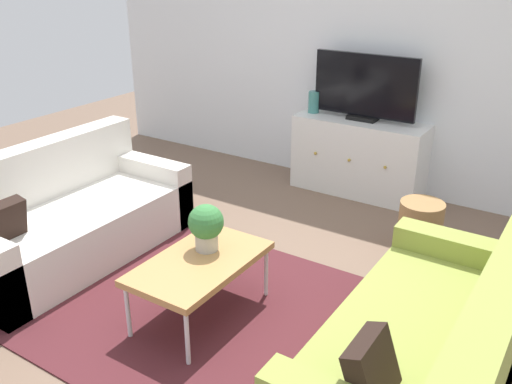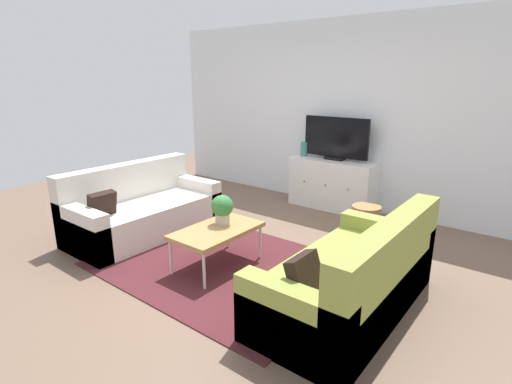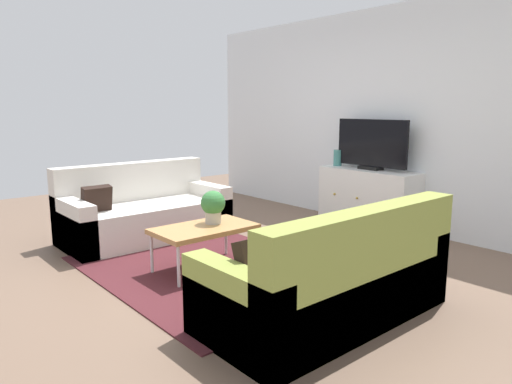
{
  "view_description": "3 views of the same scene",
  "coord_description": "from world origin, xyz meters",
  "px_view_note": "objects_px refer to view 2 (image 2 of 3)",
  "views": [
    {
      "loc": [
        1.91,
        -2.55,
        2.18
      ],
      "look_at": [
        0.0,
        0.4,
        0.67
      ],
      "focal_mm": 39.08,
      "sensor_mm": 36.0,
      "label": 1
    },
    {
      "loc": [
        2.59,
        -2.89,
        1.89
      ],
      "look_at": [
        0.0,
        0.4,
        0.67
      ],
      "focal_mm": 27.84,
      "sensor_mm": 36.0,
      "label": 2
    },
    {
      "loc": [
        3.47,
        -2.56,
        1.5
      ],
      "look_at": [
        0.0,
        0.4,
        0.67
      ],
      "focal_mm": 33.12,
      "sensor_mm": 36.0,
      "label": 3
    }
  ],
  "objects_px": {
    "potted_plant": "(222,208)",
    "wicker_basket": "(365,223)",
    "couch_left_side": "(140,211)",
    "coffee_table": "(217,232)",
    "couch_right_side": "(356,282)",
    "flat_screen_tv": "(336,139)",
    "glass_vase": "(304,149)",
    "tv_console": "(333,184)"
  },
  "relations": [
    {
      "from": "couch_right_side",
      "to": "potted_plant",
      "type": "relative_size",
      "value": 5.88
    },
    {
      "from": "couch_right_side",
      "to": "tv_console",
      "type": "relative_size",
      "value": 1.45
    },
    {
      "from": "tv_console",
      "to": "glass_vase",
      "type": "xyz_separation_m",
      "value": [
        -0.51,
        0.0,
        0.47
      ]
    },
    {
      "from": "tv_console",
      "to": "potted_plant",
      "type": "bearing_deg",
      "value": -91.43
    },
    {
      "from": "couch_right_side",
      "to": "couch_left_side",
      "type": "bearing_deg",
      "value": 180.0
    },
    {
      "from": "coffee_table",
      "to": "glass_vase",
      "type": "relative_size",
      "value": 4.36
    },
    {
      "from": "couch_left_side",
      "to": "coffee_table",
      "type": "relative_size",
      "value": 1.99
    },
    {
      "from": "couch_left_side",
      "to": "flat_screen_tv",
      "type": "distance_m",
      "value": 2.89
    },
    {
      "from": "couch_left_side",
      "to": "tv_console",
      "type": "distance_m",
      "value": 2.77
    },
    {
      "from": "tv_console",
      "to": "coffee_table",
      "type": "bearing_deg",
      "value": -90.27
    },
    {
      "from": "glass_vase",
      "to": "wicker_basket",
      "type": "height_order",
      "value": "glass_vase"
    },
    {
      "from": "tv_console",
      "to": "flat_screen_tv",
      "type": "distance_m",
      "value": 0.67
    },
    {
      "from": "flat_screen_tv",
      "to": "wicker_basket",
      "type": "height_order",
      "value": "flat_screen_tv"
    },
    {
      "from": "wicker_basket",
      "to": "couch_right_side",
      "type": "bearing_deg",
      "value": -69.42
    },
    {
      "from": "coffee_table",
      "to": "potted_plant",
      "type": "distance_m",
      "value": 0.25
    },
    {
      "from": "potted_plant",
      "to": "flat_screen_tv",
      "type": "relative_size",
      "value": 0.31
    },
    {
      "from": "potted_plant",
      "to": "glass_vase",
      "type": "height_order",
      "value": "glass_vase"
    },
    {
      "from": "couch_left_side",
      "to": "potted_plant",
      "type": "bearing_deg",
      "value": 1.9
    },
    {
      "from": "couch_right_side",
      "to": "flat_screen_tv",
      "type": "distance_m",
      "value": 2.91
    },
    {
      "from": "tv_console",
      "to": "glass_vase",
      "type": "bearing_deg",
      "value": 179.99
    },
    {
      "from": "couch_right_side",
      "to": "wicker_basket",
      "type": "height_order",
      "value": "couch_right_side"
    },
    {
      "from": "potted_plant",
      "to": "coffee_table",
      "type": "bearing_deg",
      "value": -71.21
    },
    {
      "from": "couch_right_side",
      "to": "glass_vase",
      "type": "relative_size",
      "value": 8.67
    },
    {
      "from": "glass_vase",
      "to": "couch_left_side",
      "type": "bearing_deg",
      "value": -110.91
    },
    {
      "from": "tv_console",
      "to": "wicker_basket",
      "type": "height_order",
      "value": "tv_console"
    },
    {
      "from": "couch_left_side",
      "to": "wicker_basket",
      "type": "xyz_separation_m",
      "value": [
        2.32,
        1.5,
        -0.06
      ]
    },
    {
      "from": "tv_console",
      "to": "wicker_basket",
      "type": "relative_size",
      "value": 2.91
    },
    {
      "from": "couch_left_side",
      "to": "couch_right_side",
      "type": "distance_m",
      "value": 2.88
    },
    {
      "from": "couch_left_side",
      "to": "flat_screen_tv",
      "type": "bearing_deg",
      "value": 59.37
    },
    {
      "from": "glass_vase",
      "to": "flat_screen_tv",
      "type": "bearing_deg",
      "value": 2.24
    },
    {
      "from": "couch_left_side",
      "to": "tv_console",
      "type": "height_order",
      "value": "couch_left_side"
    },
    {
      "from": "potted_plant",
      "to": "tv_console",
      "type": "xyz_separation_m",
      "value": [
        0.06,
        2.33,
        -0.22
      ]
    },
    {
      "from": "potted_plant",
      "to": "wicker_basket",
      "type": "relative_size",
      "value": 0.72
    },
    {
      "from": "glass_vase",
      "to": "potted_plant",
      "type": "bearing_deg",
      "value": -79.0
    },
    {
      "from": "tv_console",
      "to": "flat_screen_tv",
      "type": "height_order",
      "value": "flat_screen_tv"
    },
    {
      "from": "couch_right_side",
      "to": "flat_screen_tv",
      "type": "relative_size",
      "value": 1.84
    },
    {
      "from": "glass_vase",
      "to": "wicker_basket",
      "type": "relative_size",
      "value": 0.49
    },
    {
      "from": "tv_console",
      "to": "couch_left_side",
      "type": "bearing_deg",
      "value": -120.85
    },
    {
      "from": "couch_left_side",
      "to": "wicker_basket",
      "type": "relative_size",
      "value": 4.23
    },
    {
      "from": "couch_right_side",
      "to": "glass_vase",
      "type": "distance_m",
      "value": 3.14
    },
    {
      "from": "couch_right_side",
      "to": "tv_console",
      "type": "distance_m",
      "value": 2.79
    },
    {
      "from": "potted_plant",
      "to": "flat_screen_tv",
      "type": "distance_m",
      "value": 2.39
    }
  ]
}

